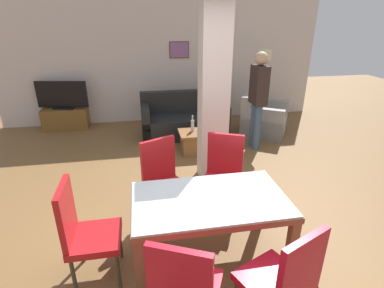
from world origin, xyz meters
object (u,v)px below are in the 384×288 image
(dining_chair_far_left, at_px, (164,179))
(standing_person, at_px, (258,94))
(tv_stand, at_px, (66,118))
(sofa, at_px, (184,120))
(bottle, at_px, (193,125))
(floor_lamp, at_px, (263,62))
(dining_table, at_px, (209,212))
(dining_chair_near_right, at_px, (284,279))
(tv_screen, at_px, (62,95))
(dining_chair_head_left, at_px, (84,230))
(armchair, at_px, (262,119))
(coffee_table, at_px, (197,141))
(dining_chair_far_right, at_px, (223,173))

(dining_chair_far_left, relative_size, standing_person, 0.57)
(dining_chair_far_left, xyz_separation_m, tv_stand, (-1.83, 3.57, -0.31))
(sofa, relative_size, tv_stand, 1.83)
(bottle, distance_m, floor_lamp, 2.44)
(dining_table, bearing_deg, dining_chair_near_right, -66.45)
(sofa, distance_m, floor_lamp, 2.19)
(tv_screen, relative_size, floor_lamp, 0.65)
(tv_screen, bearing_deg, dining_chair_head_left, 113.63)
(floor_lamp, xyz_separation_m, standing_person, (-0.65, -1.41, -0.35))
(bottle, bearing_deg, standing_person, -1.87)
(bottle, relative_size, standing_person, 0.17)
(armchair, relative_size, bottle, 4.15)
(dining_table, distance_m, tv_stand, 4.89)
(sofa, relative_size, bottle, 5.90)
(dining_chair_near_right, bearing_deg, dining_table, 90.00)
(dining_table, xyz_separation_m, standing_person, (1.50, 2.63, 0.44))
(coffee_table, xyz_separation_m, bottle, (-0.08, 0.05, 0.30))
(standing_person, bearing_deg, dining_chair_far_right, 147.64)
(dining_table, xyz_separation_m, bottle, (0.32, 2.67, -0.08))
(bottle, distance_m, standing_person, 1.28)
(dining_chair_far_left, distance_m, floor_lamp, 4.19)
(tv_screen, bearing_deg, dining_table, 126.87)
(dining_chair_near_right, height_order, tv_stand, dining_chair_near_right)
(dining_table, distance_m, tv_screen, 4.88)
(tv_screen, bearing_deg, coffee_table, 156.45)
(dining_chair_far_right, height_order, dining_chair_far_left, same)
(dining_chair_head_left, relative_size, armchair, 0.82)
(dining_table, relative_size, floor_lamp, 0.89)
(dining_chair_head_left, xyz_separation_m, sofa, (1.45, 3.56, -0.25))
(coffee_table, xyz_separation_m, standing_person, (1.09, 0.01, 0.82))
(dining_table, bearing_deg, dining_chair_far_right, 65.65)
(armchair, bearing_deg, coffee_table, -32.67)
(armchair, relative_size, floor_lamp, 0.75)
(coffee_table, distance_m, tv_screen, 3.17)
(dining_chair_far_left, bearing_deg, bottle, -134.73)
(dining_chair_near_right, bearing_deg, coffee_table, 65.71)
(dining_chair_near_right, xyz_separation_m, sofa, (-0.06, 4.38, -0.25))
(tv_screen, bearing_deg, dining_chair_near_right, 126.36)
(floor_lamp, height_order, standing_person, standing_person)
(dining_table, xyz_separation_m, tv_screen, (-2.20, 4.35, 0.16))
(dining_chair_far_right, height_order, floor_lamp, floor_lamp)
(dining_chair_far_right, distance_m, tv_stand, 4.39)
(dining_chair_near_right, height_order, bottle, dining_chair_near_right)
(dining_chair_far_left, height_order, floor_lamp, floor_lamp)
(dining_chair_far_right, bearing_deg, dining_chair_far_left, 25.68)
(dining_chair_far_right, relative_size, tv_screen, 0.94)
(tv_stand, relative_size, tv_screen, 0.89)
(bottle, xyz_separation_m, standing_person, (1.18, -0.04, 0.52))
(dining_chair_near_right, xyz_separation_m, tv_screen, (-2.56, 5.18, 0.20))
(tv_screen, bearing_deg, dining_chair_far_right, 135.81)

